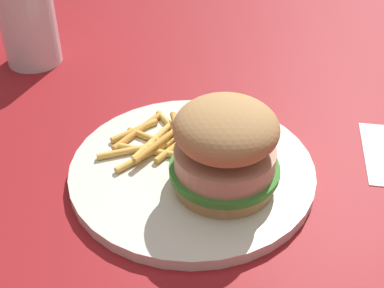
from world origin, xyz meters
name	(u,v)px	position (x,y,z in m)	size (l,w,h in m)	color
ground_plane	(207,175)	(0.00, 0.00, 0.00)	(1.60, 1.60, 0.00)	maroon
plate	(192,172)	(0.00, 0.02, 0.01)	(0.25, 0.25, 0.01)	silver
sandwich	(225,147)	(-0.03, -0.02, 0.06)	(0.11, 0.11, 0.09)	tan
fries_pile	(152,141)	(0.04, 0.06, 0.02)	(0.11, 0.10, 0.01)	#E5B251
drink_glass	(29,28)	(0.24, 0.24, 0.05)	(0.07, 0.07, 0.11)	silver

